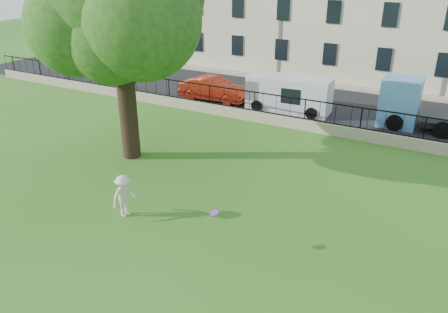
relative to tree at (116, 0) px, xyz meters
The scene contains 11 objects.
ground 10.26m from the tree, 37.97° to the right, with size 120.00×120.00×0.00m, color #2D6518.
retaining_wall 11.57m from the tree, 51.03° to the left, with size 50.00×0.40×0.60m, color tan.
iron_railing 11.10m from the tree, 51.03° to the left, with size 50.00×0.05×1.13m.
street 15.13m from the tree, 63.73° to the left, with size 60.00×9.00×0.01m, color black.
sidewalk 19.51m from the tree, 70.97° to the left, with size 60.00×1.40×0.12m, color tan.
tree is the anchor object (origin of this frame).
man 8.27m from the tree, 51.38° to the right, with size 1.03×0.59×1.59m, color beige.
frisbee 10.22m from the tree, 31.58° to the right, with size 0.27×0.27×0.03m, color #8B2AF0.
red_sedan 11.61m from the tree, 96.78° to the left, with size 1.62×4.65×1.53m, color #B42B16.
white_van 12.36m from the tree, 68.67° to the left, with size 5.01×1.95×2.11m, color silver.
blue_truck 17.38m from the tree, 40.82° to the left, with size 6.38×2.26×2.67m, color #5E99DD.
Camera 1 is at (7.25, -9.76, 8.32)m, focal length 35.00 mm.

